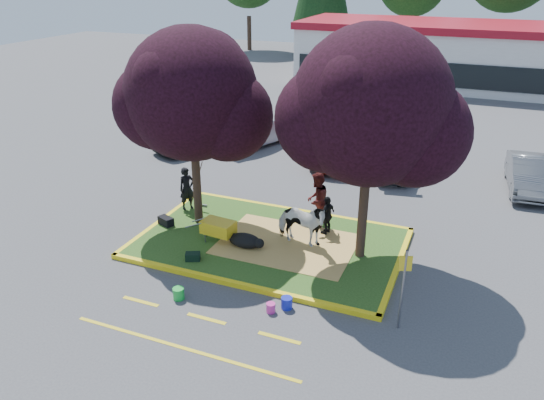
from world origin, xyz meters
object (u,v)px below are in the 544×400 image
at_px(calf, 245,241).
at_px(wheelbarrow, 219,228).
at_px(bucket_green, 179,294).
at_px(cow, 301,224).
at_px(handler, 187,188).
at_px(sign_post, 403,282).
at_px(bucket_blue, 287,303).
at_px(bucket_pink, 271,308).
at_px(car_black, 198,132).
at_px(car_silver, 256,131).

height_order(calf, wheelbarrow, wheelbarrow).
bearing_deg(bucket_green, calf, 79.34).
height_order(cow, bucket_green, cow).
height_order(cow, handler, handler).
distance_m(sign_post, bucket_green, 5.91).
xyz_separation_m(cow, calf, (-1.55, -0.82, -0.50)).
xyz_separation_m(wheelbarrow, bucket_blue, (3.21, -2.36, -0.47)).
relative_size(handler, bucket_blue, 4.90).
bearing_deg(calf, cow, 28.74).
bearing_deg(bucket_pink, handler, 138.73).
xyz_separation_m(calf, bucket_blue, (2.28, -2.33, -0.21)).
xyz_separation_m(handler, wheelbarrow, (2.19, -1.78, -0.30)).
bearing_deg(bucket_green, car_black, 117.08).
bearing_deg(sign_post, handler, 134.60).
relative_size(bucket_pink, car_black, 0.06).
distance_m(bucket_blue, car_black, 13.82).
distance_m(handler, wheelbarrow, 2.84).
bearing_deg(bucket_blue, cow, 103.00).
xyz_separation_m(bucket_blue, car_black, (-8.70, 10.73, 0.63)).
height_order(handler, wheelbarrow, handler).
relative_size(bucket_pink, bucket_blue, 0.81).
bearing_deg(handler, sign_post, -80.63).
xyz_separation_m(cow, handler, (-4.67, 0.99, 0.06)).
distance_m(sign_post, bucket_pink, 3.45).
height_order(wheelbarrow, bucket_blue, wheelbarrow).
bearing_deg(handler, bucket_green, -117.82).
bearing_deg(bucket_blue, wheelbarrow, 143.73).
bearing_deg(handler, car_black, 60.99).
bearing_deg(wheelbarrow, bucket_green, -77.61).
distance_m(calf, car_black, 10.58).
relative_size(bucket_blue, car_black, 0.07).
distance_m(handler, car_silver, 8.12).
xyz_separation_m(handler, bucket_blue, (5.40, -4.14, -0.77)).
distance_m(calf, bucket_blue, 3.26).
bearing_deg(wheelbarrow, handler, 146.46).
xyz_separation_m(cow, car_black, (-7.97, 7.58, -0.09)).
bearing_deg(car_black, sign_post, -17.81).
relative_size(sign_post, bucket_green, 6.73).
bearing_deg(car_silver, car_black, 52.84).
distance_m(sign_post, bucket_blue, 3.11).
bearing_deg(bucket_green, bucket_blue, 14.01).
bearing_deg(wheelbarrow, bucket_pink, -37.18).
bearing_deg(bucket_blue, car_silver, 117.20).
distance_m(wheelbarrow, bucket_green, 3.12).
relative_size(wheelbarrow, bucket_pink, 7.21).
height_order(calf, car_silver, car_silver).
xyz_separation_m(bucket_blue, car_silver, (-6.27, 12.20, 0.57)).
distance_m(wheelbarrow, bucket_blue, 4.01).
bearing_deg(handler, wheelbarrow, -94.74).
bearing_deg(cow, wheelbarrow, 112.48).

